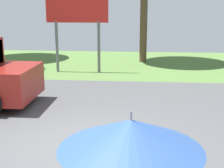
{
  "coord_description": "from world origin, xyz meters",
  "views": [
    {
      "loc": [
        1.07,
        -6.15,
        2.84
      ],
      "look_at": [
        0.42,
        1.0,
        1.1
      ],
      "focal_mm": 52.82,
      "sensor_mm": 36.0,
      "label": 1
    }
  ],
  "objects": [
    {
      "name": "ground_plane",
      "position": [
        0.0,
        2.95,
        -0.05
      ],
      "size": [
        40.0,
        22.0,
        0.2
      ],
      "color": "#4C4C4F"
    },
    {
      "name": "roadside_billboard",
      "position": [
        -1.63,
        7.58,
        2.55
      ],
      "size": [
        2.6,
        0.12,
        3.5
      ],
      "color": "slate",
      "rests_on": "ground_plane"
    }
  ]
}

